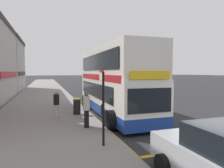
{
  "coord_description": "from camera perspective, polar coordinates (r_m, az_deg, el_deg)",
  "views": [
    {
      "loc": [
        -6.8,
        -6.35,
        2.86
      ],
      "look_at": [
        -2.55,
        6.56,
        2.04
      ],
      "focal_mm": 32.47,
      "sensor_mm": 36.0,
      "label": 1
    }
  ],
  "objects": [
    {
      "name": "ground_plane",
      "position": [
        39.05,
        -8.16,
        -0.79
      ],
      "size": [
        260.0,
        260.0,
        0.0
      ],
      "primitive_type": "plane",
      "color": "#28282B"
    },
    {
      "name": "pavement_near",
      "position": [
        38.45,
        -18.49,
        -0.89
      ],
      "size": [
        6.0,
        76.0,
        0.14
      ],
      "primitive_type": "cube",
      "color": "gray",
      "rests_on": "ground"
    },
    {
      "name": "double_decker_bus",
      "position": [
        13.64,
        0.36,
        0.09
      ],
      "size": [
        3.17,
        10.17,
        4.4
      ],
      "color": "white",
      "rests_on": "ground"
    },
    {
      "name": "bus_bay_markings",
      "position": [
        13.57,
        1.04,
        -8.7
      ],
      "size": [
        3.17,
        13.3,
        0.01
      ],
      "color": "gold",
      "rests_on": "ground"
    },
    {
      "name": "bus_stop_sign",
      "position": [
        7.48,
        -2.62,
        -4.92
      ],
      "size": [
        0.09,
        0.51,
        2.8
      ],
      "color": "black",
      "rests_on": "pavement_near"
    },
    {
      "name": "parked_car_silver_distant",
      "position": [
        43.42,
        -5.83,
        0.71
      ],
      "size": [
        2.09,
        4.2,
        1.62
      ],
      "rotation": [
        0.0,
        0.0,
        -0.03
      ],
      "color": "#B2B5BA",
      "rests_on": "ground"
    },
    {
      "name": "parked_car_white_ahead",
      "position": [
        54.98,
        -6.06,
        1.28
      ],
      "size": [
        2.09,
        4.2,
        1.62
      ],
      "rotation": [
        0.0,
        0.0,
        -0.04
      ],
      "color": "silver",
      "rests_on": "ground"
    },
    {
      "name": "parked_car_teal_behind",
      "position": [
        36.79,
        -2.94,
        0.23
      ],
      "size": [
        2.09,
        4.2,
        1.62
      ],
      "rotation": [
        0.0,
        0.0,
        -0.05
      ],
      "color": "#196066",
      "rests_on": "ground"
    },
    {
      "name": "pedestrian_waiting_near_sign",
      "position": [
        12.49,
        -15.38,
        -5.25
      ],
      "size": [
        0.34,
        0.34,
        1.59
      ],
      "color": "#B7B2AD",
      "rests_on": "pavement_near"
    },
    {
      "name": "pedestrian_further_back",
      "position": [
        9.98,
        -7.21,
        -6.66
      ],
      "size": [
        0.34,
        0.34,
        1.78
      ],
      "color": "black",
      "rests_on": "pavement_near"
    },
    {
      "name": "litter_bin",
      "position": [
        13.26,
        -9.85,
        -6.17
      ],
      "size": [
        0.49,
        0.49,
        1.03
      ],
      "color": "black",
      "rests_on": "pavement_near"
    }
  ]
}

